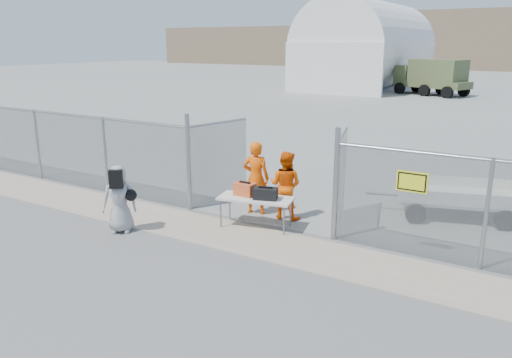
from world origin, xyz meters
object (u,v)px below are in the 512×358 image
Objects in this scene: folding_table at (256,212)px; utility_trailer at (456,199)px; security_worker_left at (256,178)px; security_worker_right at (285,185)px; visitor at (119,199)px.

folding_table is 5.05m from utility_trailer.
security_worker_left is at bearing 108.21° from folding_table.
security_worker_left is at bearing 1.98° from security_worker_right.
visitor is (-2.83, -2.73, -0.06)m from security_worker_right.
visitor is at bearing 39.45° from security_worker_left.
security_worker_left reaches higher than security_worker_right.
folding_table is 1.13m from security_worker_left.
security_worker_right is at bearing 10.02° from visitor.
security_worker_right is (0.80, 0.07, -0.09)m from security_worker_left.
utility_trailer is at bearing -164.99° from security_worker_left.
visitor is at bearing 41.08° from security_worker_right.
folding_table is 1.08m from security_worker_right.
security_worker_left is (-0.49, 0.85, 0.57)m from folding_table.
security_worker_right is 4.29m from utility_trailer.
security_worker_right reaches higher than folding_table.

